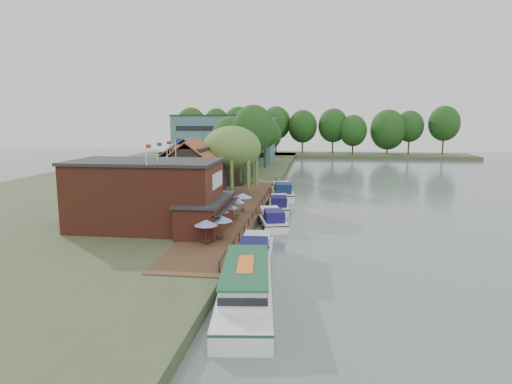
{
  "coord_description": "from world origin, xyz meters",
  "views": [
    {
      "loc": [
        1.83,
        -46.23,
        12.7
      ],
      "look_at": [
        -6.0,
        12.0,
        3.0
      ],
      "focal_mm": 32.0,
      "sensor_mm": 36.0,
      "label": 1
    }
  ],
  "objects_px": {
    "willow": "(232,162)",
    "cruiser_2": "(279,202)",
    "umbrella_4": "(237,208)",
    "umbrella_3": "(229,214)",
    "tour_boat": "(245,287)",
    "cottage_a": "(193,172)",
    "cruiser_3": "(282,190)",
    "cruiser_0": "(255,248)",
    "hotel_block": "(225,139)",
    "cottage_c": "(227,159)",
    "pub": "(164,195)",
    "cottage_b": "(191,164)",
    "umbrella_2": "(220,218)",
    "swan": "(239,280)",
    "umbrella_0": "(206,232)",
    "umbrella_5": "(243,203)",
    "cruiser_1": "(272,217)",
    "umbrella_1": "(221,228)"
  },
  "relations": [
    {
      "from": "cottage_b",
      "to": "swan",
      "type": "xyz_separation_m",
      "value": [
        14.05,
        -37.09,
        -5.03
      ]
    },
    {
      "from": "umbrella_3",
      "to": "cruiser_3",
      "type": "relative_size",
      "value": 0.22
    },
    {
      "from": "cottage_a",
      "to": "cruiser_2",
      "type": "xyz_separation_m",
      "value": [
        11.78,
        0.85,
        -4.11
      ]
    },
    {
      "from": "cruiser_2",
      "to": "hotel_block",
      "type": "bearing_deg",
      "value": 104.03
    },
    {
      "from": "willow",
      "to": "tour_boat",
      "type": "height_order",
      "value": "willow"
    },
    {
      "from": "cottage_c",
      "to": "umbrella_2",
      "type": "distance_m",
      "value": 34.45
    },
    {
      "from": "hotel_block",
      "to": "umbrella_4",
      "type": "relative_size",
      "value": 10.69
    },
    {
      "from": "cottage_a",
      "to": "cruiser_1",
      "type": "height_order",
      "value": "cottage_a"
    },
    {
      "from": "cottage_b",
      "to": "cruiser_2",
      "type": "xyz_separation_m",
      "value": [
        14.78,
        -9.15,
        -4.11
      ]
    },
    {
      "from": "cottage_c",
      "to": "umbrella_0",
      "type": "bearing_deg",
      "value": -81.52
    },
    {
      "from": "cottage_c",
      "to": "umbrella_3",
      "type": "xyz_separation_m",
      "value": [
        6.43,
        -31.61,
        -2.96
      ]
    },
    {
      "from": "cottage_b",
      "to": "umbrella_1",
      "type": "height_order",
      "value": "cottage_b"
    },
    {
      "from": "umbrella_2",
      "to": "umbrella_3",
      "type": "bearing_deg",
      "value": 77.02
    },
    {
      "from": "pub",
      "to": "hotel_block",
      "type": "bearing_deg",
      "value": 96.43
    },
    {
      "from": "cottage_c",
      "to": "swan",
      "type": "relative_size",
      "value": 19.32
    },
    {
      "from": "cruiser_0",
      "to": "cruiser_2",
      "type": "height_order",
      "value": "cruiser_0"
    },
    {
      "from": "pub",
      "to": "cottage_b",
      "type": "distance_m",
      "value": 25.33
    },
    {
      "from": "cottage_a",
      "to": "cruiser_3",
      "type": "distance_m",
      "value": 16.2
    },
    {
      "from": "cottage_a",
      "to": "cottage_c",
      "type": "relative_size",
      "value": 1.01
    },
    {
      "from": "umbrella_4",
      "to": "umbrella_3",
      "type": "bearing_deg",
      "value": -95.38
    },
    {
      "from": "cruiser_3",
      "to": "cruiser_0",
      "type": "bearing_deg",
      "value": -97.86
    },
    {
      "from": "cruiser_1",
      "to": "cottage_b",
      "type": "bearing_deg",
      "value": 114.73
    },
    {
      "from": "willow",
      "to": "swan",
      "type": "bearing_deg",
      "value": -78.46
    },
    {
      "from": "umbrella_0",
      "to": "umbrella_5",
      "type": "bearing_deg",
      "value": 86.26
    },
    {
      "from": "umbrella_3",
      "to": "tour_boat",
      "type": "bearing_deg",
      "value": -75.69
    },
    {
      "from": "pub",
      "to": "cruiser_0",
      "type": "xyz_separation_m",
      "value": [
        10.61,
        -6.73,
        -3.41
      ]
    },
    {
      "from": "cottage_b",
      "to": "willow",
      "type": "relative_size",
      "value": 0.92
    },
    {
      "from": "umbrella_3",
      "to": "tour_boat",
      "type": "xyz_separation_m",
      "value": [
        4.82,
        -18.89,
        -0.84
      ]
    },
    {
      "from": "cruiser_2",
      "to": "cruiser_3",
      "type": "bearing_deg",
      "value": 87.16
    },
    {
      "from": "cottage_c",
      "to": "umbrella_3",
      "type": "distance_m",
      "value": 32.39
    },
    {
      "from": "umbrella_0",
      "to": "umbrella_4",
      "type": "bearing_deg",
      "value": 85.96
    },
    {
      "from": "umbrella_3",
      "to": "cruiser_0",
      "type": "xyz_separation_m",
      "value": [
        4.18,
        -9.12,
        -1.05
      ]
    },
    {
      "from": "umbrella_5",
      "to": "cruiser_3",
      "type": "height_order",
      "value": "umbrella_5"
    },
    {
      "from": "umbrella_4",
      "to": "cruiser_3",
      "type": "relative_size",
      "value": 0.22
    },
    {
      "from": "pub",
      "to": "swan",
      "type": "height_order",
      "value": "pub"
    },
    {
      "from": "cottage_b",
      "to": "umbrella_3",
      "type": "xyz_separation_m",
      "value": [
        10.43,
        -22.61,
        -2.96
      ]
    },
    {
      "from": "umbrella_3",
      "to": "cruiser_2",
      "type": "relative_size",
      "value": 0.25
    },
    {
      "from": "hotel_block",
      "to": "cottage_c",
      "type": "distance_m",
      "value": 37.9
    },
    {
      "from": "cottage_b",
      "to": "cruiser_0",
      "type": "distance_m",
      "value": 35.16
    },
    {
      "from": "tour_boat",
      "to": "cruiser_0",
      "type": "bearing_deg",
      "value": 87.03
    },
    {
      "from": "cottage_a",
      "to": "umbrella_2",
      "type": "bearing_deg",
      "value": -64.95
    },
    {
      "from": "umbrella_4",
      "to": "willow",
      "type": "bearing_deg",
      "value": 102.68
    },
    {
      "from": "willow",
      "to": "cruiser_2",
      "type": "relative_size",
      "value": 1.1
    },
    {
      "from": "pub",
      "to": "cottage_c",
      "type": "height_order",
      "value": "cottage_c"
    },
    {
      "from": "umbrella_5",
      "to": "tour_boat",
      "type": "height_order",
      "value": "umbrella_5"
    },
    {
      "from": "umbrella_0",
      "to": "umbrella_5",
      "type": "distance_m",
      "value": 14.83
    },
    {
      "from": "umbrella_2",
      "to": "cruiser_3",
      "type": "relative_size",
      "value": 0.22
    },
    {
      "from": "umbrella_2",
      "to": "cottage_c",
      "type": "bearing_deg",
      "value": 99.93
    },
    {
      "from": "cottage_b",
      "to": "umbrella_1",
      "type": "bearing_deg",
      "value": -69.29
    },
    {
      "from": "umbrella_2",
      "to": "willow",
      "type": "bearing_deg",
      "value": 96.96
    }
  ]
}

